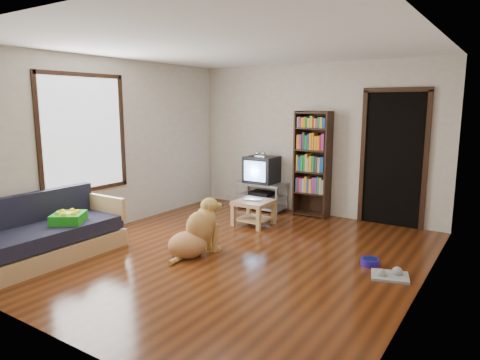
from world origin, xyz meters
The scene contains 18 objects.
ground centered at (0.00, 0.00, 0.00)m, with size 5.00×5.00×0.00m, color #58270F.
ceiling centered at (0.00, 0.00, 2.60)m, with size 5.00×5.00×0.00m, color white.
wall_back centered at (0.00, 2.50, 1.30)m, with size 4.50×4.50×0.00m, color beige.
wall_front centered at (0.00, -2.50, 1.30)m, with size 4.50×4.50×0.00m, color beige.
wall_left centered at (-2.25, 0.00, 1.30)m, with size 5.00×5.00×0.00m, color beige.
wall_right centered at (2.25, 0.00, 1.30)m, with size 5.00×5.00×0.00m, color beige.
green_cushion centered at (-1.75, -1.17, 0.48)m, with size 0.38×0.38×0.13m, color green.
laptop centered at (-0.48, 1.25, 0.41)m, with size 0.28×0.18×0.02m, color silver.
dog_bowl centered at (1.61, 0.56, 0.04)m, with size 0.22×0.22×0.08m, color #251592.
grey_rag centered at (1.91, 0.31, 0.01)m, with size 0.40×0.32×0.03m, color #A0A0A0.
window centered at (-2.23, -0.50, 1.50)m, with size 0.03×1.46×1.70m.
doorway centered at (1.35, 2.48, 1.12)m, with size 1.03×0.05×2.19m.
tv_stand centered at (-0.90, 2.25, 0.27)m, with size 0.90×0.45×0.50m.
crt_tv centered at (-0.90, 2.27, 0.74)m, with size 0.55×0.52×0.58m.
bookshelf centered at (0.05, 2.34, 1.00)m, with size 0.60×0.30×1.80m.
sofa centered at (-1.87, -1.38, 0.26)m, with size 0.80×1.80×0.80m.
coffee_table centered at (-0.48, 1.28, 0.28)m, with size 0.55×0.55×0.40m.
dog centered at (-0.40, -0.27, 0.27)m, with size 0.62×0.90×0.75m.
Camera 1 is at (2.98, -4.39, 1.92)m, focal length 32.00 mm.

